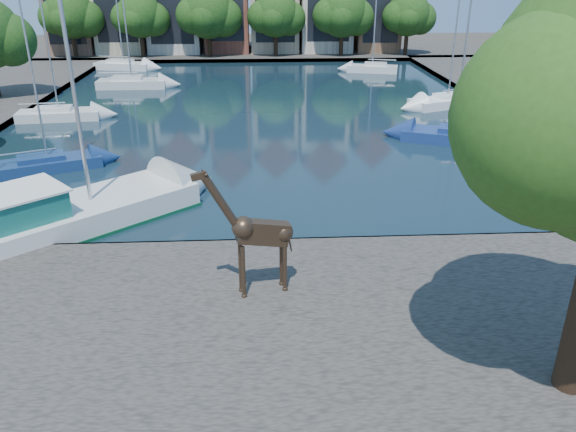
% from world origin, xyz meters
% --- Properties ---
extents(ground, '(160.00, 160.00, 0.00)m').
position_xyz_m(ground, '(0.00, 0.00, 0.00)').
color(ground, '#38332B').
rests_on(ground, ground).
extents(water_basin, '(38.00, 50.00, 0.08)m').
position_xyz_m(water_basin, '(0.00, 24.00, 0.04)').
color(water_basin, black).
rests_on(water_basin, ground).
extents(near_quay, '(50.00, 14.00, 0.50)m').
position_xyz_m(near_quay, '(0.00, -7.00, 0.25)').
color(near_quay, '#4E4943').
rests_on(near_quay, ground).
extents(far_quay, '(60.00, 16.00, 0.50)m').
position_xyz_m(far_quay, '(0.00, 56.00, 0.25)').
color(far_quay, '#4E4943').
rests_on(far_quay, ground).
extents(right_quay, '(14.00, 52.00, 0.50)m').
position_xyz_m(right_quay, '(25.00, 24.00, 0.25)').
color(right_quay, '#4E4943').
rests_on(right_quay, ground).
extents(far_tree_far_west, '(7.28, 5.60, 7.68)m').
position_xyz_m(far_tree_far_west, '(-21.90, 50.49, 5.18)').
color(far_tree_far_west, '#332114').
rests_on(far_tree_far_west, far_quay).
extents(far_tree_west, '(6.76, 5.20, 7.36)m').
position_xyz_m(far_tree_west, '(-13.91, 50.49, 5.08)').
color(far_tree_west, '#332114').
rests_on(far_tree_west, far_quay).
extents(far_tree_mid_west, '(7.80, 6.00, 8.00)m').
position_xyz_m(far_tree_mid_west, '(-5.89, 50.49, 5.29)').
color(far_tree_mid_west, '#332114').
rests_on(far_tree_mid_west, far_quay).
extents(far_tree_mid_east, '(7.02, 5.40, 7.52)m').
position_xyz_m(far_tree_mid_east, '(2.10, 50.49, 5.13)').
color(far_tree_mid_east, '#332114').
rests_on(far_tree_mid_east, far_quay).
extents(far_tree_east, '(7.54, 5.80, 7.84)m').
position_xyz_m(far_tree_east, '(10.11, 50.49, 5.24)').
color(far_tree_east, '#332114').
rests_on(far_tree_east, far_quay).
extents(far_tree_far_east, '(6.76, 5.20, 7.36)m').
position_xyz_m(far_tree_far_east, '(18.09, 50.49, 5.08)').
color(far_tree_far_east, '#332114').
rests_on(far_tree_far_east, far_quay).
extents(giraffe_statue, '(3.06, 1.07, 4.41)m').
position_xyz_m(giraffe_statue, '(-0.50, -3.98, 2.67)').
color(giraffe_statue, '#3C2B1E').
rests_on(giraffe_statue, near_quay).
extents(motorsailer, '(11.15, 10.35, 11.42)m').
position_xyz_m(motorsailer, '(-9.06, 1.74, 0.95)').
color(motorsailer, silver).
rests_on(motorsailer, water_basin).
extents(sailboat_left_b, '(5.82, 3.95, 10.86)m').
position_xyz_m(sailboat_left_b, '(-12.00, 10.15, 0.59)').
color(sailboat_left_b, navy).
rests_on(sailboat_left_b, water_basin).
extents(sailboat_left_c, '(6.01, 2.68, 10.65)m').
position_xyz_m(sailboat_left_c, '(-15.00, 21.62, 0.61)').
color(sailboat_left_c, silver).
rests_on(sailboat_left_c, water_basin).
extents(sailboat_left_d, '(6.30, 2.27, 9.59)m').
position_xyz_m(sailboat_left_d, '(-12.00, 33.40, 0.66)').
color(sailboat_left_d, silver).
rests_on(sailboat_left_d, water_basin).
extents(sailboat_left_e, '(6.47, 3.55, 10.52)m').
position_xyz_m(sailboat_left_e, '(-15.00, 44.00, 0.65)').
color(sailboat_left_e, white).
rests_on(sailboat_left_e, water_basin).
extents(sailboat_right_b, '(6.88, 4.72, 11.21)m').
position_xyz_m(sailboat_right_b, '(12.19, 14.15, 0.64)').
color(sailboat_right_b, navy).
rests_on(sailboat_right_b, water_basin).
extents(sailboat_right_c, '(6.80, 4.52, 9.35)m').
position_xyz_m(sailboat_right_c, '(15.00, 24.30, 0.61)').
color(sailboat_right_c, white).
rests_on(sailboat_right_c, water_basin).
extents(sailboat_right_d, '(5.59, 3.17, 9.34)m').
position_xyz_m(sailboat_right_d, '(12.00, 40.61, 0.65)').
color(sailboat_right_d, silver).
rests_on(sailboat_right_d, water_basin).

